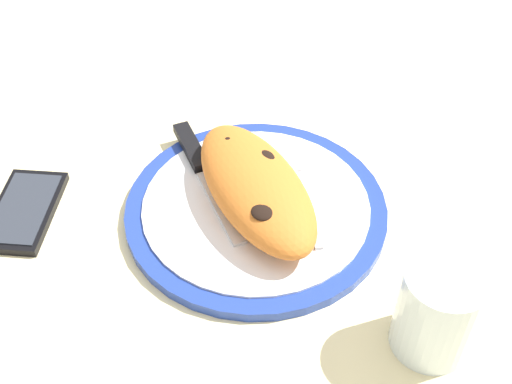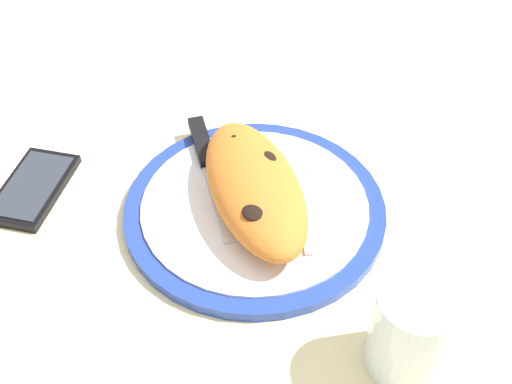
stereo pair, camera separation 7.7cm
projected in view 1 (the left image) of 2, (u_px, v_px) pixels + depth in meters
ground_plane at (256, 222)px, 80.68cm from camera, size 150.00×150.00×3.00cm
plate at (256, 209)px, 79.08cm from camera, size 30.62×30.62×1.63cm
calzone at (255, 187)px, 76.44cm from camera, size 24.74×16.08×5.61cm
fork at (298, 187)px, 80.30cm from camera, size 16.65×2.46×0.40cm
knife at (199, 162)px, 83.02cm from camera, size 20.98×6.98×1.20cm
smartphone at (24, 211)px, 79.24cm from camera, size 14.10×9.73×1.16cm
water_glass at (436, 315)px, 64.11cm from camera, size 7.89×7.89×10.21cm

